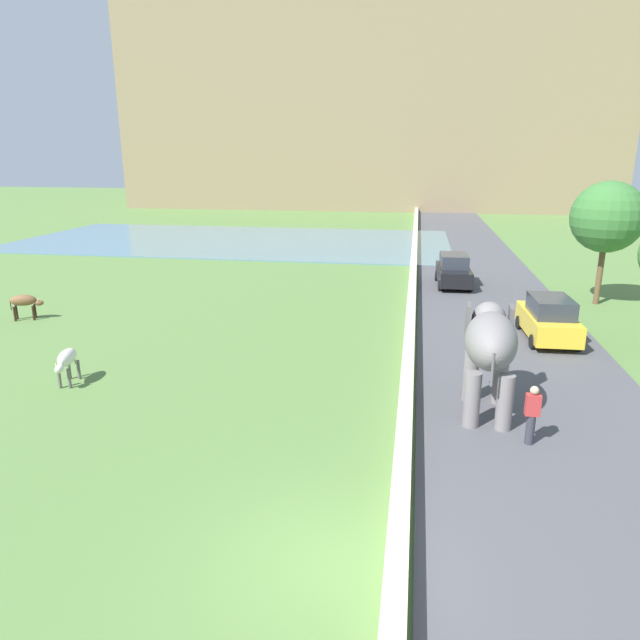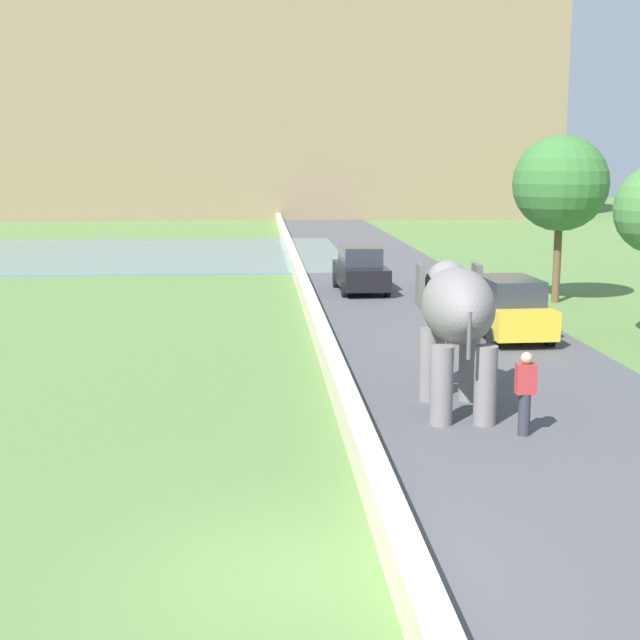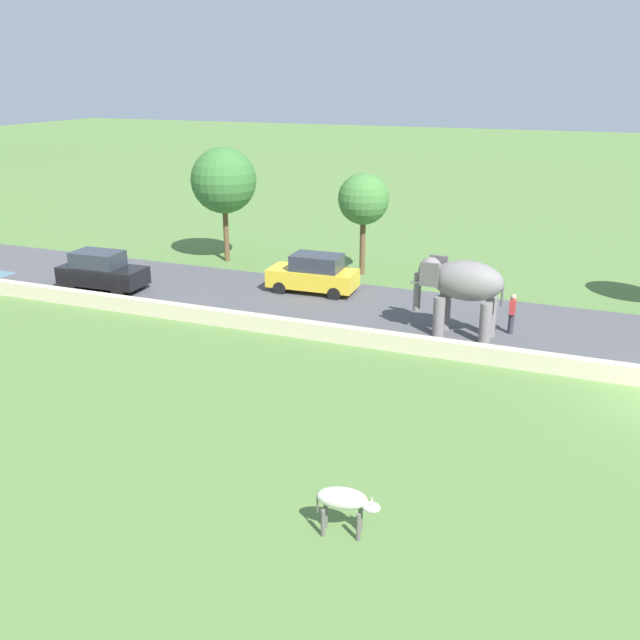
# 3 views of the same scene
# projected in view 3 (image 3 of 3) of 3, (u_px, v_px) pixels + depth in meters

# --- Properties ---
(road_surface) EXTENTS (7.00, 120.00, 0.06)m
(road_surface) POSITION_uv_depth(u_px,v_px,m) (187.00, 288.00, 32.44)
(road_surface) COLOR #4C4C51
(road_surface) RESTS_ON ground
(barrier_wall) EXTENTS (0.40, 110.00, 0.64)m
(barrier_wall) POSITION_uv_depth(u_px,v_px,m) (179.00, 312.00, 28.32)
(barrier_wall) COLOR beige
(barrier_wall) RESTS_ON ground
(elephant) EXTENTS (1.56, 3.50, 2.99)m
(elephant) POSITION_uv_depth(u_px,v_px,m) (461.00, 285.00, 25.90)
(elephant) COLOR slate
(elephant) RESTS_ON ground
(person_beside_elephant) EXTENTS (0.36, 0.22, 1.63)m
(person_beside_elephant) POSITION_uv_depth(u_px,v_px,m) (512.00, 313.00, 26.44)
(person_beside_elephant) COLOR #33333D
(person_beside_elephant) RESTS_ON ground
(car_yellow) EXTENTS (1.91, 4.06, 1.80)m
(car_yellow) POSITION_uv_depth(u_px,v_px,m) (314.00, 274.00, 31.53)
(car_yellow) COLOR gold
(car_yellow) RESTS_ON ground
(car_black) EXTENTS (1.92, 4.06, 1.80)m
(car_black) POSITION_uv_depth(u_px,v_px,m) (102.00, 271.00, 31.99)
(car_black) COLOR black
(car_black) RESTS_ON ground
(cow_white) EXTENTS (0.63, 1.42, 1.15)m
(cow_white) POSITION_uv_depth(u_px,v_px,m) (344.00, 501.00, 14.90)
(cow_white) COLOR silver
(cow_white) RESTS_ON ground
(tree_near) EXTENTS (3.38, 3.38, 5.96)m
(tree_near) POSITION_uv_depth(u_px,v_px,m) (224.00, 181.00, 35.85)
(tree_near) COLOR brown
(tree_near) RESTS_ON ground
(tree_far) EXTENTS (2.48, 2.48, 5.00)m
(tree_far) POSITION_uv_depth(u_px,v_px,m) (363.00, 200.00, 33.55)
(tree_far) COLOR brown
(tree_far) RESTS_ON ground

